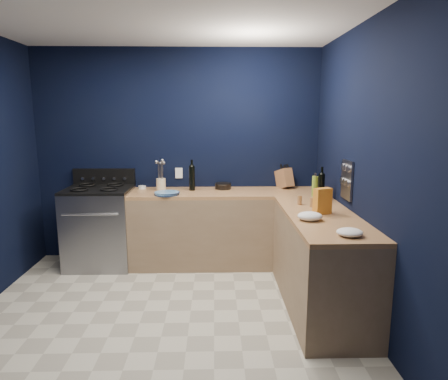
{
  "coord_description": "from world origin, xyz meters",
  "views": [
    {
      "loc": [
        0.44,
        -3.23,
        1.81
      ],
      "look_at": [
        0.55,
        1.0,
        1.0
      ],
      "focal_mm": 31.95,
      "sensor_mm": 36.0,
      "label": 1
    }
  ],
  "objects_px": {
    "plate_stack": "(167,193)",
    "knife_block": "(284,179)",
    "utensil_crock": "(161,184)",
    "crouton_bag": "(322,201)",
    "gas_range": "(100,228)"
  },
  "relations": [
    {
      "from": "crouton_bag",
      "to": "utensil_crock",
      "type": "bearing_deg",
      "value": 120.8
    },
    {
      "from": "plate_stack",
      "to": "knife_block",
      "type": "height_order",
      "value": "knife_block"
    },
    {
      "from": "crouton_bag",
      "to": "plate_stack",
      "type": "bearing_deg",
      "value": 126.66
    },
    {
      "from": "gas_range",
      "to": "utensil_crock",
      "type": "distance_m",
      "value": 0.9
    },
    {
      "from": "utensil_crock",
      "to": "knife_block",
      "type": "relative_size",
      "value": 0.61
    },
    {
      "from": "gas_range",
      "to": "crouton_bag",
      "type": "distance_m",
      "value": 2.67
    },
    {
      "from": "gas_range",
      "to": "plate_stack",
      "type": "xyz_separation_m",
      "value": [
        0.83,
        -0.18,
        0.46
      ]
    },
    {
      "from": "utensil_crock",
      "to": "knife_block",
      "type": "xyz_separation_m",
      "value": [
        1.52,
        0.11,
        0.05
      ]
    },
    {
      "from": "plate_stack",
      "to": "knife_block",
      "type": "xyz_separation_m",
      "value": [
        1.42,
        0.42,
        0.1
      ]
    },
    {
      "from": "plate_stack",
      "to": "utensil_crock",
      "type": "xyz_separation_m",
      "value": [
        -0.1,
        0.31,
        0.05
      ]
    },
    {
      "from": "plate_stack",
      "to": "utensil_crock",
      "type": "bearing_deg",
      "value": 108.68
    },
    {
      "from": "utensil_crock",
      "to": "knife_block",
      "type": "height_order",
      "value": "knife_block"
    },
    {
      "from": "utensil_crock",
      "to": "crouton_bag",
      "type": "bearing_deg",
      "value": -36.64
    },
    {
      "from": "utensil_crock",
      "to": "crouton_bag",
      "type": "height_order",
      "value": "crouton_bag"
    },
    {
      "from": "gas_range",
      "to": "crouton_bag",
      "type": "xyz_separation_m",
      "value": [
        2.37,
        -1.1,
        0.56
      ]
    }
  ]
}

